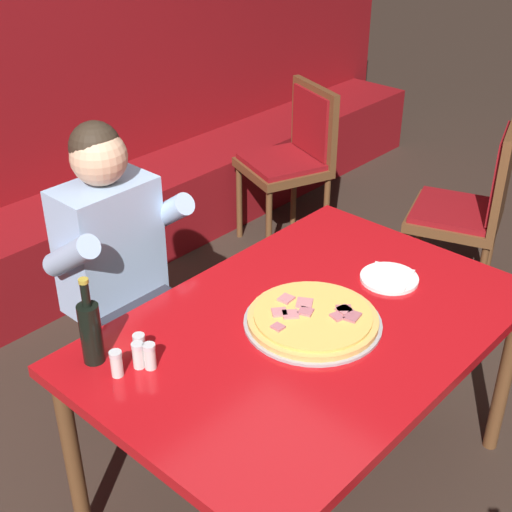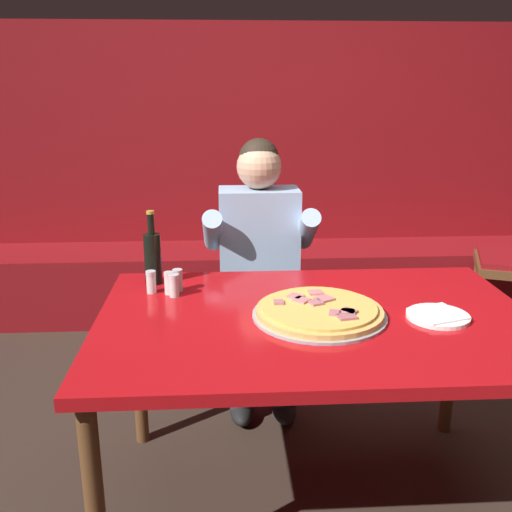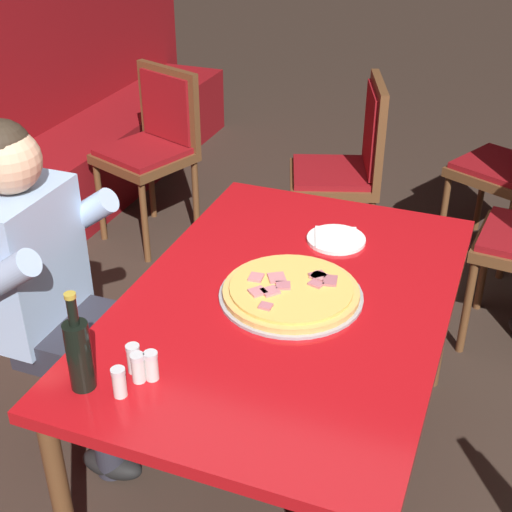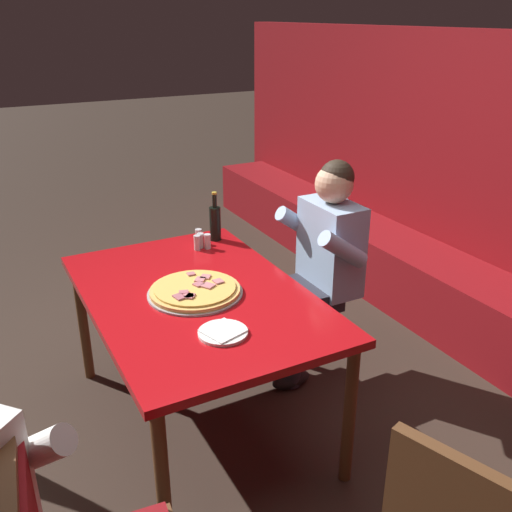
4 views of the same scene
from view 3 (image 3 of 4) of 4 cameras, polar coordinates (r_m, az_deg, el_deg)
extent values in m
plane|color=#33261E|center=(2.74, 2.17, -16.67)|extent=(24.00, 24.00, 0.00)
cylinder|color=brown|center=(2.96, 14.67, -4.48)|extent=(0.06, 0.06, 0.72)
cylinder|color=brown|center=(2.22, -15.18, -18.96)|extent=(0.06, 0.06, 0.72)
cylinder|color=brown|center=(3.12, -1.09, -1.35)|extent=(0.06, 0.06, 0.72)
cube|color=#B20F14|center=(2.25, 2.53, -3.78)|extent=(1.48, 0.98, 0.04)
cylinder|color=#9E9EA3|center=(2.24, 2.81, -3.16)|extent=(0.45, 0.45, 0.01)
cylinder|color=#DBA856|center=(2.24, 2.82, -2.86)|extent=(0.43, 0.43, 0.02)
cylinder|color=#E0B251|center=(2.23, 2.83, -2.56)|extent=(0.39, 0.39, 0.01)
cube|color=#B76670|center=(2.13, 0.78, -4.03)|extent=(0.03, 0.04, 0.01)
cube|color=#A85B66|center=(2.26, 5.95, -1.97)|extent=(0.07, 0.05, 0.01)
cube|color=#C6757A|center=(2.27, 5.02, -1.61)|extent=(0.05, 0.05, 0.01)
cube|color=#B76670|center=(2.22, 2.21, -2.34)|extent=(0.06, 0.06, 0.01)
cube|color=#B76670|center=(2.24, 4.82, -2.24)|extent=(0.04, 0.05, 0.01)
cube|color=#C6757A|center=(2.26, 0.01, -1.72)|extent=(0.05, 0.05, 0.01)
cube|color=#C6757A|center=(2.26, 1.67, -1.75)|extent=(0.08, 0.07, 0.01)
cube|color=#C6757A|center=(2.19, 1.14, -2.84)|extent=(0.07, 0.07, 0.01)
cube|color=#A85B66|center=(2.28, 4.94, -1.53)|extent=(0.06, 0.06, 0.01)
cube|color=#C6757A|center=(2.19, 0.14, -2.87)|extent=(0.07, 0.07, 0.01)
cylinder|color=white|center=(2.56, 6.43, 1.33)|extent=(0.21, 0.21, 0.01)
cube|color=white|center=(2.56, 6.44, 1.52)|extent=(0.19, 0.19, 0.01)
cylinder|color=black|center=(1.90, -13.94, -7.77)|extent=(0.07, 0.07, 0.20)
cylinder|color=black|center=(1.82, -14.48, -4.30)|extent=(0.03, 0.03, 0.08)
cylinder|color=#B29933|center=(1.79, -14.67, -3.09)|extent=(0.03, 0.03, 0.01)
cylinder|color=silver|center=(1.89, -10.87, -10.06)|extent=(0.04, 0.04, 0.07)
cylinder|color=#28231E|center=(1.90, -10.83, -10.39)|extent=(0.03, 0.03, 0.04)
cylinder|color=silver|center=(1.86, -11.00, -9.05)|extent=(0.04, 0.04, 0.01)
cylinder|color=silver|center=(1.96, -9.75, -8.25)|extent=(0.04, 0.04, 0.07)
cylinder|color=#516B33|center=(1.97, -9.71, -8.58)|extent=(0.03, 0.03, 0.04)
cylinder|color=silver|center=(1.93, -9.86, -7.25)|extent=(0.04, 0.04, 0.01)
cylinder|color=silver|center=(1.93, -9.40, -8.98)|extent=(0.04, 0.04, 0.07)
cylinder|color=silver|center=(1.93, -9.36, -9.30)|extent=(0.03, 0.03, 0.04)
cylinder|color=silver|center=(1.90, -9.50, -7.97)|extent=(0.04, 0.04, 0.01)
cylinder|color=silver|center=(1.93, -8.35, -8.84)|extent=(0.04, 0.04, 0.07)
cylinder|color=#B23323|center=(1.94, -8.31, -9.17)|extent=(0.03, 0.03, 0.04)
cylinder|color=silver|center=(1.90, -8.44, -7.84)|extent=(0.04, 0.04, 0.01)
ellipsoid|color=black|center=(2.74, -11.43, -15.99)|extent=(0.11, 0.24, 0.09)
ellipsoid|color=black|center=(2.86, -9.33, -13.36)|extent=(0.11, 0.24, 0.09)
cylinder|color=#282833|center=(2.61, -11.85, -13.18)|extent=(0.11, 0.11, 0.43)
cylinder|color=#282833|center=(2.73, -9.65, -10.56)|extent=(0.11, 0.11, 0.43)
cube|color=#282833|center=(2.54, -13.28, -6.53)|extent=(0.34, 0.40, 0.12)
cube|color=#9EBCE0|center=(2.50, -17.84, -0.45)|extent=(0.38, 0.22, 0.52)
cylinder|color=#9EBCE0|center=(2.28, -19.81, -1.76)|extent=(0.09, 0.30, 0.25)
cylinder|color=#9EBCE0|center=(2.57, -13.81, 3.09)|extent=(0.09, 0.30, 0.25)
sphere|color=#D6A884|center=(2.35, -19.24, 7.22)|extent=(0.21, 0.21, 0.21)
sphere|color=#2D2319|center=(2.34, -19.67, 8.04)|extent=(0.19, 0.19, 0.19)
cylinder|color=brown|center=(4.01, 3.08, 4.06)|extent=(0.04, 0.04, 0.45)
cylinder|color=brown|center=(3.67, 3.13, 1.42)|extent=(0.04, 0.04, 0.45)
cylinder|color=brown|center=(4.03, 8.49, 3.94)|extent=(0.04, 0.04, 0.45)
cylinder|color=brown|center=(3.70, 9.03, 1.30)|extent=(0.04, 0.04, 0.45)
cube|color=brown|center=(3.74, 6.14, 6.12)|extent=(0.56, 0.56, 0.05)
cube|color=maroon|center=(3.72, 6.17, 6.68)|extent=(0.51, 0.51, 0.03)
cube|color=brown|center=(3.66, 9.54, 9.90)|extent=(0.43, 0.18, 0.49)
cube|color=maroon|center=(3.65, 9.15, 9.92)|extent=(0.35, 0.14, 0.41)
cylinder|color=brown|center=(4.11, -12.36, 4.24)|extent=(0.04, 0.04, 0.47)
cylinder|color=brown|center=(3.84, -8.89, 2.64)|extent=(0.04, 0.04, 0.47)
cylinder|color=brown|center=(4.32, -8.38, 5.97)|extent=(0.04, 0.04, 0.47)
cylinder|color=brown|center=(4.06, -4.83, 4.54)|extent=(0.04, 0.04, 0.47)
cube|color=brown|center=(3.97, -8.91, 7.77)|extent=(0.57, 0.57, 0.05)
cube|color=maroon|center=(3.96, -8.95, 8.30)|extent=(0.52, 0.52, 0.03)
cube|color=brown|center=(4.01, -6.98, 11.82)|extent=(0.19, 0.43, 0.43)
cube|color=maroon|center=(3.99, -7.25, 11.72)|extent=(0.15, 0.35, 0.36)
cylinder|color=brown|center=(4.32, 17.56, 4.75)|extent=(0.04, 0.04, 0.46)
cylinder|color=brown|center=(4.02, 14.77, 3.21)|extent=(0.04, 0.04, 0.46)
cylinder|color=brown|center=(3.87, 19.40, 1.26)|extent=(0.04, 0.04, 0.46)
cube|color=brown|center=(3.99, 19.02, 6.33)|extent=(0.59, 0.59, 0.05)
cube|color=maroon|center=(3.97, 19.12, 6.85)|extent=(0.54, 0.54, 0.03)
cylinder|color=brown|center=(3.57, 17.80, -0.83)|extent=(0.04, 0.04, 0.47)
cylinder|color=brown|center=(3.25, 16.52, -3.96)|extent=(0.04, 0.04, 0.47)
camera|label=1|loc=(0.64, 93.86, 10.76)|focal=50.00mm
camera|label=2|loc=(1.96, 57.45, 1.46)|focal=40.00mm
camera|label=4|loc=(4.07, 28.78, 27.18)|focal=40.00mm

